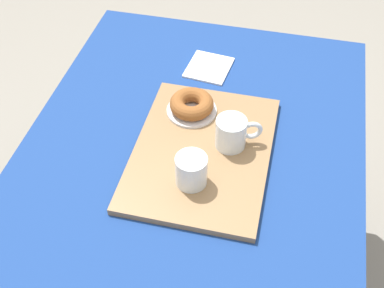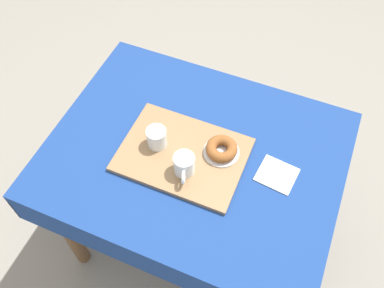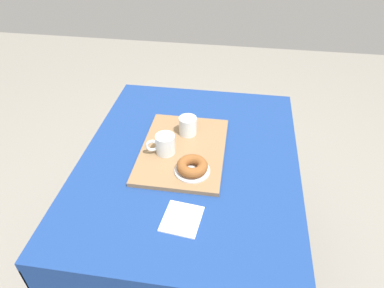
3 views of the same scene
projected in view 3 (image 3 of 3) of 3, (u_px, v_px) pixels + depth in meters
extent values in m
plane|color=gray|center=(190.00, 264.00, 1.86)|extent=(6.00, 6.00, 0.00)
cube|color=navy|center=(189.00, 161.00, 1.41)|extent=(1.10, 0.87, 0.04)
cube|color=navy|center=(92.00, 167.00, 1.51)|extent=(1.10, 0.01, 0.14)
cube|color=navy|center=(294.00, 188.00, 1.41)|extent=(1.10, 0.01, 0.14)
cube|color=navy|center=(205.00, 108.00, 1.89)|extent=(0.01, 0.87, 0.14)
cylinder|color=brown|center=(145.00, 153.00, 2.04)|extent=(0.06, 0.06, 0.72)
cylinder|color=brown|center=(262.00, 165.00, 1.96)|extent=(0.06, 0.06, 0.72)
cube|color=olive|center=(183.00, 150.00, 1.42)|extent=(0.46, 0.34, 0.02)
cylinder|color=white|center=(165.00, 145.00, 1.37)|extent=(0.08, 0.08, 0.08)
cylinder|color=#84380F|center=(165.00, 146.00, 1.37)|extent=(0.07, 0.07, 0.06)
torus|color=white|center=(152.00, 146.00, 1.36)|extent=(0.03, 0.06, 0.05)
cylinder|color=white|center=(188.00, 126.00, 1.47)|extent=(0.08, 0.08, 0.08)
cylinder|color=silver|center=(188.00, 128.00, 1.48)|extent=(0.06, 0.06, 0.05)
cylinder|color=silver|center=(192.00, 171.00, 1.30)|extent=(0.13, 0.13, 0.01)
torus|color=brown|center=(192.00, 166.00, 1.29)|extent=(0.12, 0.12, 0.04)
cube|color=white|center=(182.00, 219.00, 1.15)|extent=(0.15, 0.14, 0.01)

